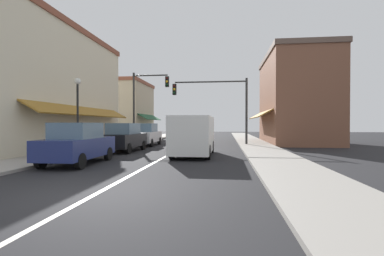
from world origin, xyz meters
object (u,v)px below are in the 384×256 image
Objects in this scene: parked_car_nearest_left at (78,144)px; street_lamp_left_near at (78,102)px; van_in_lane at (194,135)px; traffic_signal_left_corner at (145,97)px; parked_car_second_left at (124,138)px; traffic_signal_mast_arm at (219,99)px; parked_car_third_left at (146,135)px.

parked_car_nearest_left is 4.69m from street_lamp_left_near.
traffic_signal_left_corner is (-5.23, 8.53, 2.91)m from van_in_lane.
parked_car_nearest_left is at bearing -139.53° from van_in_lane.
parked_car_second_left is 4.88m from van_in_lane.
traffic_signal_mast_arm is 0.98× the size of traffic_signal_left_corner.
parked_car_nearest_left is at bearing -61.13° from street_lamp_left_near.
van_in_lane reaches higher than parked_car_second_left.
traffic_signal_mast_arm is at bearing 47.29° from parked_car_second_left.
parked_car_second_left is 3.43m from street_lamp_left_near.
traffic_signal_mast_arm is 1.40× the size of street_lamp_left_near.
traffic_signal_mast_arm is at bearing -7.38° from traffic_signal_left_corner.
van_in_lane is 8.22m from traffic_signal_mast_arm.
parked_car_second_left is at bearing -89.92° from parked_car_third_left.
traffic_signal_mast_arm is at bearing 81.65° from van_in_lane.
traffic_signal_left_corner is 1.43× the size of street_lamp_left_near.
parked_car_second_left is at bearing 42.64° from street_lamp_left_near.
parked_car_third_left is 6.57m from traffic_signal_mast_arm.
van_in_lane is (4.55, 3.83, 0.27)m from parked_car_nearest_left.
parked_car_third_left is (-0.05, 4.96, 0.00)m from parked_car_second_left.
van_in_lane is (4.62, -6.67, 0.27)m from parked_car_third_left.
traffic_signal_mast_arm is (5.81, 1.03, 2.88)m from parked_car_third_left.
traffic_signal_mast_arm is (5.74, 11.53, 2.88)m from parked_car_nearest_left.
parked_car_second_left is 0.68× the size of traffic_signal_mast_arm.
parked_car_nearest_left is at bearing -90.15° from parked_car_third_left.
traffic_signal_left_corner is at bearing 172.62° from traffic_signal_mast_arm.
traffic_signal_left_corner is at bearing 91.60° from parked_car_nearest_left.
traffic_signal_left_corner is (-6.42, 0.83, 0.29)m from traffic_signal_mast_arm.
van_in_lane is at bearing -58.49° from traffic_signal_left_corner.
van_in_lane is 0.84× the size of traffic_signal_left_corner.
street_lamp_left_near reaches higher than van_in_lane.
parked_car_third_left is at bearing 91.74° from parked_car_second_left.
parked_car_third_left is at bearing 88.84° from parked_car_nearest_left.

